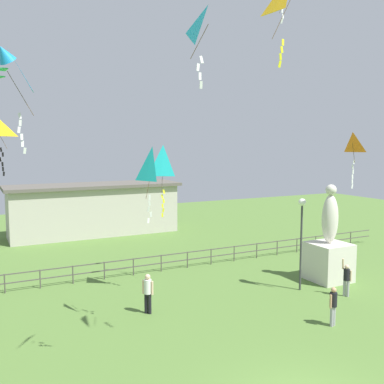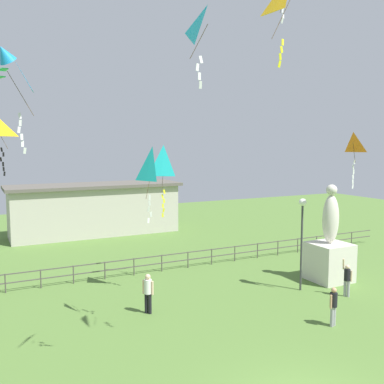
% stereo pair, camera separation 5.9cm
% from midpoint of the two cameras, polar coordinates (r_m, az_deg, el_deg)
% --- Properties ---
extents(statue_monument, '(1.94, 1.94, 5.08)m').
position_cam_midpoint_polar(statue_monument, '(24.21, 17.35, -7.55)').
color(statue_monument, beige).
rests_on(statue_monument, ground_plane).
extents(lamppost, '(0.36, 0.36, 4.54)m').
position_cam_midpoint_polar(lamppost, '(21.89, 14.03, -4.07)').
color(lamppost, '#38383D').
rests_on(lamppost, ground_plane).
extents(person_0, '(0.46, 0.29, 1.57)m').
position_cam_midpoint_polar(person_0, '(18.55, 17.85, -13.70)').
color(person_0, '#99999E').
rests_on(person_0, ground_plane).
extents(person_1, '(0.38, 0.41, 1.71)m').
position_cam_midpoint_polar(person_1, '(18.99, -5.88, -12.71)').
color(person_1, black).
rests_on(person_1, ground_plane).
extents(person_3, '(0.31, 0.46, 1.80)m').
position_cam_midpoint_polar(person_3, '(22.13, 19.43, -10.49)').
color(person_3, '#99999E').
rests_on(person_3, ground_plane).
extents(kite_0, '(0.95, 1.04, 2.08)m').
position_cam_midpoint_polar(kite_0, '(12.16, 1.93, 20.73)').
color(kite_0, '#198CD1').
extents(kite_1, '(1.17, 0.83, 2.72)m').
position_cam_midpoint_polar(kite_1, '(14.46, 12.62, 23.17)').
color(kite_1, yellow).
extents(kite_3, '(1.19, 1.19, 3.26)m').
position_cam_midpoint_polar(kite_3, '(15.20, -22.98, 13.97)').
color(kite_3, '#198CD1').
extents(kite_4, '(0.48, 0.82, 2.52)m').
position_cam_midpoint_polar(kite_4, '(20.78, 20.12, 5.70)').
color(kite_4, orange).
extents(kite_5, '(1.07, 0.97, 3.34)m').
position_cam_midpoint_polar(kite_5, '(20.61, -3.86, 3.70)').
color(kite_5, '#19B2B2').
extents(kite_7, '(0.70, 0.90, 2.90)m').
position_cam_midpoint_polar(kite_7, '(16.72, -5.29, 3.29)').
color(kite_7, '#19B2B2').
extents(waterfront_railing, '(36.05, 0.06, 0.95)m').
position_cam_midpoint_polar(waterfront_railing, '(24.36, -8.09, -9.33)').
color(waterfront_railing, '#4C4742').
rests_on(waterfront_railing, ground_plane).
extents(pavilion_building, '(13.47, 4.26, 4.03)m').
position_cam_midpoint_polar(pavilion_building, '(35.68, -12.66, -2.16)').
color(pavilion_building, '#B7B2A3').
rests_on(pavilion_building, ground_plane).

